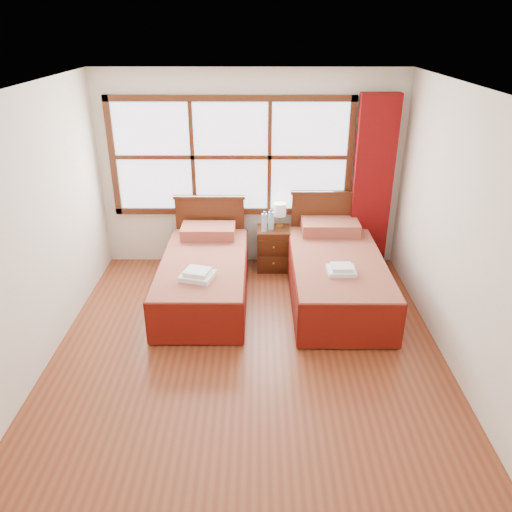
{
  "coord_description": "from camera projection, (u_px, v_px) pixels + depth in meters",
  "views": [
    {
      "loc": [
        0.1,
        -4.2,
        3.1
      ],
      "look_at": [
        0.08,
        0.7,
        0.79
      ],
      "focal_mm": 35.0,
      "sensor_mm": 36.0,
      "label": 1
    }
  ],
  "objects": [
    {
      "name": "floor",
      "position": [
        248.0,
        354.0,
        5.12
      ],
      "size": [
        4.5,
        4.5,
        0.0
      ],
      "primitive_type": "plane",
      "color": "brown",
      "rests_on": "ground"
    },
    {
      "name": "curtain",
      "position": [
        372.0,
        184.0,
        6.52
      ],
      "size": [
        0.5,
        0.16,
        2.3
      ],
      "primitive_type": "cube",
      "color": "maroon",
      "rests_on": "wall_back"
    },
    {
      "name": "bed_right",
      "position": [
        336.0,
        273.0,
        6.06
      ],
      "size": [
        1.09,
        2.11,
        1.06
      ],
      "color": "#44210E",
      "rests_on": "floor"
    },
    {
      "name": "nightstand",
      "position": [
        273.0,
        249.0,
        6.8
      ],
      "size": [
        0.43,
        0.43,
        0.58
      ],
      "color": "#48200F",
      "rests_on": "floor"
    },
    {
      "name": "towels_left",
      "position": [
        197.0,
        275.0,
        5.49
      ],
      "size": [
        0.42,
        0.39,
        0.1
      ],
      "rotation": [
        0.0,
        0.0,
        -0.27
      ],
      "color": "white",
      "rests_on": "bed_left"
    },
    {
      "name": "window",
      "position": [
        231.0,
        157.0,
        6.48
      ],
      "size": [
        3.16,
        0.06,
        1.56
      ],
      "color": "white",
      "rests_on": "wall_back"
    },
    {
      "name": "towels_right",
      "position": [
        341.0,
        270.0,
        5.53
      ],
      "size": [
        0.31,
        0.27,
        0.09
      ],
      "rotation": [
        0.0,
        0.0,
        0.01
      ],
      "color": "white",
      "rests_on": "bed_right"
    },
    {
      "name": "ceiling",
      "position": [
        245.0,
        90.0,
        4.01
      ],
      "size": [
        4.5,
        4.5,
        0.0
      ],
      "primitive_type": "plane",
      "rotation": [
        3.14,
        0.0,
        0.0
      ],
      "color": "white",
      "rests_on": "wall_back"
    },
    {
      "name": "bed_left",
      "position": [
        204.0,
        275.0,
        6.08
      ],
      "size": [
        1.02,
        2.04,
        0.99
      ],
      "color": "#44210E",
      "rests_on": "floor"
    },
    {
      "name": "bottle_near",
      "position": [
        264.0,
        222.0,
        6.55
      ],
      "size": [
        0.07,
        0.07,
        0.28
      ],
      "color": "#ADC6DF",
      "rests_on": "nightstand"
    },
    {
      "name": "lamp",
      "position": [
        280.0,
        210.0,
        6.66
      ],
      "size": [
        0.17,
        0.17,
        0.33
      ],
      "color": "#BB8A3B",
      "rests_on": "nightstand"
    },
    {
      "name": "bottle_far",
      "position": [
        271.0,
        220.0,
        6.62
      ],
      "size": [
        0.07,
        0.07,
        0.28
      ],
      "color": "#ADC6DF",
      "rests_on": "nightstand"
    },
    {
      "name": "wall_right",
      "position": [
        465.0,
        239.0,
        4.56
      ],
      "size": [
        0.0,
        4.5,
        4.5
      ],
      "primitive_type": "plane",
      "rotation": [
        1.57,
        0.0,
        -1.57
      ],
      "color": "silver",
      "rests_on": "floor"
    },
    {
      "name": "wall_back",
      "position": [
        250.0,
        171.0,
        6.6
      ],
      "size": [
        4.0,
        0.0,
        4.0
      ],
      "primitive_type": "plane",
      "rotation": [
        1.57,
        0.0,
        0.0
      ],
      "color": "silver",
      "rests_on": "floor"
    },
    {
      "name": "wall_left",
      "position": [
        29.0,
        238.0,
        4.58
      ],
      "size": [
        0.0,
        4.5,
        4.5
      ],
      "primitive_type": "plane",
      "rotation": [
        1.57,
        0.0,
        1.57
      ],
      "color": "silver",
      "rests_on": "floor"
    }
  ]
}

